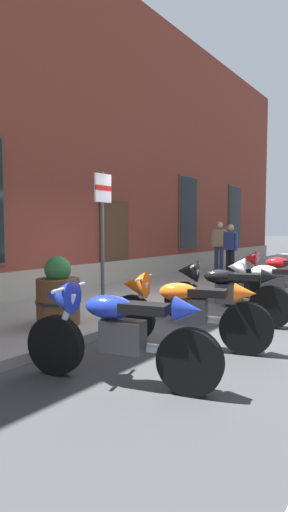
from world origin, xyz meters
name	(u,v)px	position (x,y,z in m)	size (l,w,h in m)	color
ground_plane	(173,315)	(0.00, 0.00, 0.00)	(140.00, 140.00, 0.00)	#38383A
sidewalk	(109,302)	(0.00, 1.55, 0.06)	(33.23, 3.10, 0.13)	gray
motorcycle_blue_sport	(111,329)	(-3.01, -1.15, 0.57)	(0.80, 2.08, 1.04)	black
motorcycle_orange_sport	(180,307)	(-1.57, -1.10, 0.55)	(0.86, 2.14, 0.99)	black
motorcycle_black_sport	(222,290)	(-0.09, -0.99, 0.57)	(0.81, 2.01, 1.04)	black
motorcycle_white_sport	(266,282)	(1.52, -1.16, 0.54)	(0.77, 1.98, 0.99)	black
motorcycle_red_sport	(278,272)	(2.98, -0.93, 0.57)	(0.62, 2.16, 1.05)	black
pedestrian_blue_top	(230,247)	(5.38, 1.30, 1.00)	(0.34, 0.55, 1.57)	black
pedestrian_tan_coat	(219,243)	(6.24, 2.10, 1.06)	(0.24, 0.59, 1.66)	#2D3351
parking_sign	(103,224)	(-1.38, 0.45, 1.64)	(0.36, 0.07, 2.32)	#4C4C51
barrel_planter	(58,296)	(-2.02, 0.78, 0.56)	(0.68, 0.68, 1.03)	brown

